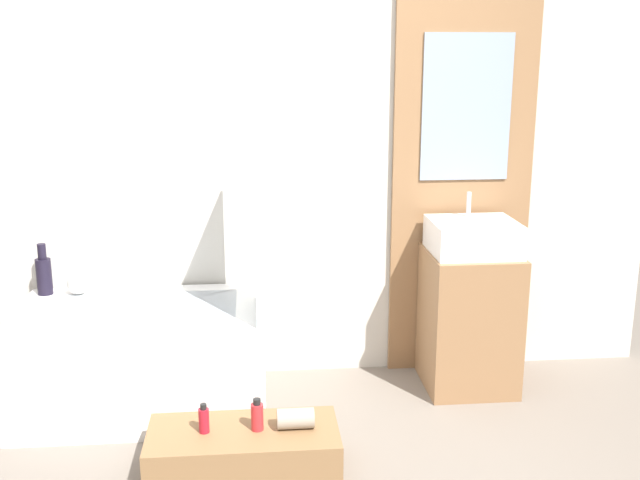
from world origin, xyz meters
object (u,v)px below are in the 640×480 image
at_px(wooden_step_bench, 244,450).
at_px(bottle_soap_primary, 204,420).
at_px(bathtub, 143,358).
at_px(sink, 473,237).
at_px(vase_tall_dark, 44,274).
at_px(bottle_soap_secondary, 257,416).
at_px(vase_round_light, 78,284).

distance_m(wooden_step_bench, bottle_soap_primary, 0.23).
bearing_deg(bathtub, sink, 3.63).
xyz_separation_m(vase_tall_dark, bottle_soap_primary, (0.87, -0.93, -0.40)).
bearing_deg(bottle_soap_secondary, vase_round_light, 135.33).
bearing_deg(vase_tall_dark, sink, -4.20).
xyz_separation_m(sink, vase_round_light, (-2.08, 0.15, -0.24)).
xyz_separation_m(wooden_step_bench, sink, (1.22, 0.76, 0.74)).
xyz_separation_m(bathtub, vase_round_light, (-0.35, 0.26, 0.32)).
bearing_deg(sink, wooden_step_bench, -147.85).
bearing_deg(wooden_step_bench, bottle_soap_primary, 180.00).
height_order(wooden_step_bench, vase_tall_dark, vase_tall_dark).
distance_m(sink, bottle_soap_secondary, 1.50).
xyz_separation_m(vase_round_light, bottle_soap_secondary, (0.92, -0.91, -0.34)).
distance_m(wooden_step_bench, bottle_soap_secondary, 0.17).
bearing_deg(wooden_step_bench, vase_round_light, 133.33).
height_order(wooden_step_bench, vase_round_light, vase_round_light).
bearing_deg(wooden_step_bench, sink, 32.15).
height_order(wooden_step_bench, bottle_soap_secondary, bottle_soap_secondary).
relative_size(vase_tall_dark, vase_round_light, 2.45).
height_order(vase_round_light, bottle_soap_secondary, vase_round_light).
relative_size(wooden_step_bench, bottle_soap_primary, 6.31).
relative_size(wooden_step_bench, bottle_soap_secondary, 5.73).
height_order(bathtub, sink, sink).
height_order(sink, vase_round_light, sink).
relative_size(bathtub, vase_tall_dark, 4.50).
distance_m(vase_round_light, bottle_soap_primary, 1.20).
relative_size(sink, vase_tall_dark, 1.63).
distance_m(wooden_step_bench, vase_tall_dark, 1.50).
xyz_separation_m(wooden_step_bench, bottle_soap_secondary, (0.06, -0.00, 0.16)).
relative_size(sink, vase_round_light, 3.99).
distance_m(bathtub, wooden_step_bench, 0.85).
distance_m(wooden_step_bench, sink, 1.62).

